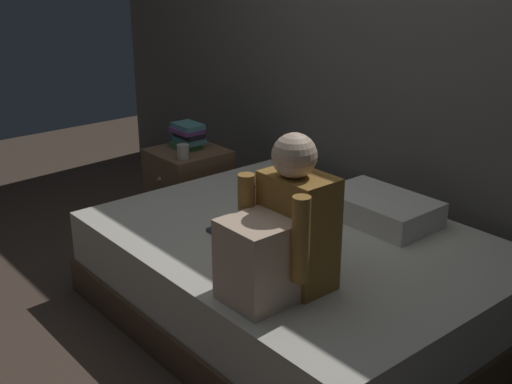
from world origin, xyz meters
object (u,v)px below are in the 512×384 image
object	(u,v)px
nightstand	(189,189)
bed	(297,277)
pillow	(380,208)
clothes_pile	(295,182)
person_sitting	(282,234)
mug	(183,152)
laptop	(251,223)
book_stack	(188,136)

from	to	relation	value
nightstand	bed	bearing A→B (deg)	-10.62
pillow	clothes_pile	xyz separation A→B (m)	(-0.59, -0.04, -0.01)
person_sitting	clothes_pile	xyz separation A→B (m)	(-0.81, 0.83, -0.20)
bed	pillow	xyz separation A→B (m)	(0.14, 0.45, 0.30)
pillow	bed	bearing A→B (deg)	-106.81
mug	clothes_pile	xyz separation A→B (m)	(0.71, 0.28, -0.07)
laptop	clothes_pile	world-z (taller)	laptop
bed	nightstand	size ratio (longest dim) A/B	3.72
nightstand	clothes_pile	distance (m)	0.89
laptop	book_stack	bearing A→B (deg)	159.57
person_sitting	laptop	size ratio (longest dim) A/B	2.05
person_sitting	pillow	bearing A→B (deg)	103.74
nightstand	book_stack	size ratio (longest dim) A/B	2.54
book_stack	laptop	bearing A→B (deg)	-20.43
bed	laptop	distance (m)	0.37
person_sitting	laptop	bearing A→B (deg)	152.90
nightstand	book_stack	xyz separation A→B (m)	(-0.04, 0.03, 0.35)
pillow	book_stack	distance (m)	1.49
pillow	clothes_pile	world-z (taller)	pillow
bed	clothes_pile	bearing A→B (deg)	138.43
bed	book_stack	distance (m)	1.42
pillow	mug	distance (m)	1.35
book_stack	clothes_pile	size ratio (longest dim) A/B	0.70
bed	laptop	size ratio (longest dim) A/B	6.25
nightstand	pillow	world-z (taller)	pillow
nightstand	pillow	size ratio (longest dim) A/B	0.96
pillow	laptop	bearing A→B (deg)	-115.30
person_sitting	book_stack	bearing A→B (deg)	157.50
laptop	mug	distance (m)	1.06
person_sitting	pillow	world-z (taller)	person_sitting
book_stack	mug	size ratio (longest dim) A/B	2.35
laptop	mug	bearing A→B (deg)	164.05
book_stack	mug	xyz separation A→B (m)	(0.17, -0.15, -0.04)
laptop	clothes_pile	bearing A→B (deg)	117.85
clothes_pile	person_sitting	bearing A→B (deg)	-45.81
bed	book_stack	xyz separation A→B (m)	(-1.34, 0.27, 0.39)
pillow	clothes_pile	bearing A→B (deg)	-175.73
mug	clothes_pile	world-z (taller)	mug
clothes_pile	bed	bearing A→B (deg)	-41.57
pillow	mug	world-z (taller)	mug
nightstand	person_sitting	bearing A→B (deg)	-22.06
nightstand	mug	xyz separation A→B (m)	(0.13, -0.12, 0.31)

